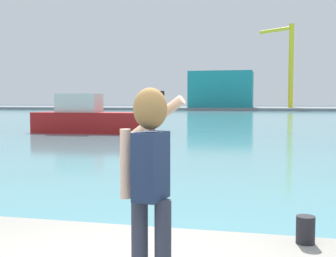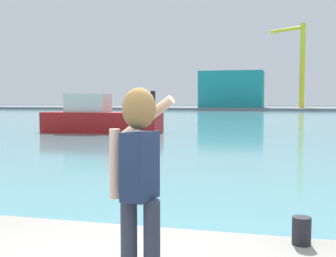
{
  "view_description": "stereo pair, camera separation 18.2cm",
  "coord_description": "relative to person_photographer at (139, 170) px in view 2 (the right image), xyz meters",
  "views": [
    {
      "loc": [
        1.3,
        -3.45,
        2.16
      ],
      "look_at": [
        -0.31,
        3.55,
        1.69
      ],
      "focal_mm": 47.34,
      "sensor_mm": 36.0,
      "label": 1
    },
    {
      "loc": [
        1.48,
        -3.4,
        2.16
      ],
      "look_at": [
        -0.31,
        3.55,
        1.69
      ],
      "focal_mm": 47.34,
      "sensor_mm": 36.0,
      "label": 2
    }
  ],
  "objects": [
    {
      "name": "ground_plane",
      "position": [
        -0.35,
        49.97,
        -1.58
      ],
      "size": [
        220.0,
        220.0,
        0.0
      ],
      "primitive_type": "plane",
      "color": "#334751"
    },
    {
      "name": "harbor_water",
      "position": [
        -0.35,
        51.97,
        -1.57
      ],
      "size": [
        140.0,
        100.0,
        0.02
      ],
      "primitive_type": "cube",
      "color": "#599EA8",
      "rests_on": "ground_plane"
    },
    {
      "name": "far_shore_dock",
      "position": [
        -0.35,
        91.97,
        -1.32
      ],
      "size": [
        140.0,
        20.0,
        0.53
      ],
      "primitive_type": "cube",
      "color": "gray",
      "rests_on": "ground_plane"
    },
    {
      "name": "person_photographer",
      "position": [
        0.0,
        0.0,
        0.0
      ],
      "size": [
        0.53,
        0.56,
        1.74
      ],
      "rotation": [
        0.0,
        0.0,
        1.39
      ],
      "color": "#2D3342",
      "rests_on": "quay_promenade"
    },
    {
      "name": "harbor_bollard",
      "position": [
        1.37,
        1.71,
        -0.91
      ],
      "size": [
        0.21,
        0.21,
        0.32
      ],
      "primitive_type": "cylinder",
      "color": "black",
      "rests_on": "quay_promenade"
    },
    {
      "name": "boat_moored",
      "position": [
        -10.37,
        23.26,
        -0.66
      ],
      "size": [
        7.71,
        2.51,
        2.51
      ],
      "rotation": [
        0.0,
        0.0,
        0.02
      ],
      "color": "#B21919",
      "rests_on": "harbor_water"
    },
    {
      "name": "warehouse_left",
      "position": [
        -8.87,
        87.7,
        2.61
      ],
      "size": [
        12.64,
        8.29,
        7.33
      ],
      "primitive_type": "cube",
      "color": "teal",
      "rests_on": "far_shore_dock"
    },
    {
      "name": "port_crane",
      "position": [
        4.35,
        90.37,
        8.82
      ],
      "size": [
        7.0,
        5.82,
        16.85
      ],
      "color": "yellow",
      "rests_on": "far_shore_dock"
    }
  ]
}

